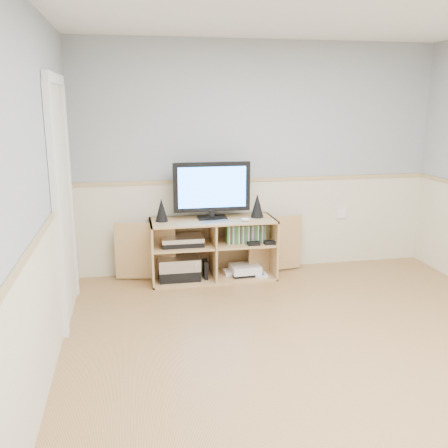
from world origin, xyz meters
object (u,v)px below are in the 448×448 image
Objects in this scene: media_cabinet at (212,247)px; monitor at (212,188)px; game_consoles at (244,270)px; keyboard at (215,222)px.

monitor reaches higher than media_cabinet.
media_cabinet is at bearing 90.00° from monitor.
media_cabinet is at bearing 168.34° from game_consoles.
game_consoles is (0.34, -0.07, -0.26)m from media_cabinet.
media_cabinet is 0.64m from monitor.
media_cabinet is 0.43m from game_consoles.
keyboard is at bearing -89.28° from media_cabinet.
monitor is 1.80× the size of game_consoles.
media_cabinet is 4.57× the size of game_consoles.
keyboard is (0.00, -0.20, 0.32)m from media_cabinet.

